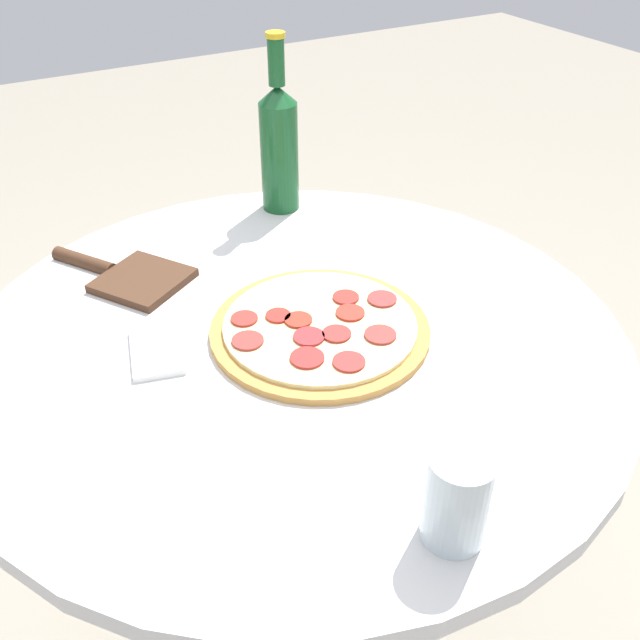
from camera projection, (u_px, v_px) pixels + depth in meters
name	position (u px, v px, depth m)	size (l,w,h in m)	color
table	(298.00, 450.00, 1.05)	(0.85, 0.85, 0.77)	silver
pizza	(320.00, 328.00, 0.91)	(0.28, 0.28, 0.02)	#B77F3D
beer_bottle	(279.00, 144.00, 1.15)	(0.06, 0.06, 0.29)	#144C23
pizza_paddle	(128.00, 275.00, 1.02)	(0.22, 0.18, 0.02)	#422819
drinking_glass	(457.00, 498.00, 0.63)	(0.06, 0.06, 0.10)	silver
napkin	(157.00, 351.00, 0.88)	(0.11, 0.09, 0.01)	white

